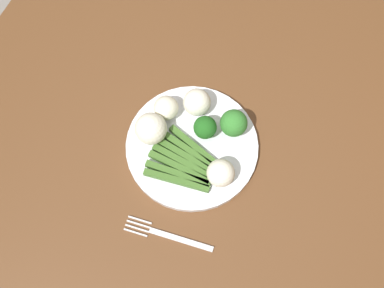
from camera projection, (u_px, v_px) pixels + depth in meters
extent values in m
cube|color=gray|center=(182.00, 212.00, 1.57)|extent=(6.00, 6.00, 0.02)
cube|color=brown|center=(174.00, 135.00, 0.88)|extent=(1.32, 0.93, 0.04)
cylinder|color=brown|center=(375.00, 64.00, 1.37)|extent=(0.07, 0.07, 0.70)
cylinder|color=olive|center=(356.00, 258.00, 1.28)|extent=(0.04, 0.04, 0.45)
cylinder|color=olive|center=(366.00, 152.00, 1.40)|extent=(0.04, 0.04, 0.45)
cylinder|color=white|center=(192.00, 146.00, 0.85)|extent=(0.25, 0.25, 0.01)
cube|color=#3D6626|center=(195.00, 148.00, 0.83)|extent=(0.05, 0.12, 0.01)
cube|color=#3D6626|center=(190.00, 152.00, 0.83)|extent=(0.04, 0.13, 0.01)
cube|color=#3D6626|center=(186.00, 156.00, 0.82)|extent=(0.03, 0.13, 0.01)
cube|color=#3D6626|center=(182.00, 162.00, 0.82)|extent=(0.03, 0.13, 0.01)
cube|color=#3D6626|center=(179.00, 168.00, 0.82)|extent=(0.02, 0.13, 0.01)
cube|color=#3D6626|center=(178.00, 174.00, 0.81)|extent=(0.02, 0.13, 0.01)
cube|color=#3D6626|center=(176.00, 180.00, 0.81)|extent=(0.03, 0.13, 0.01)
cylinder|color=#4C7F2B|center=(205.00, 132.00, 0.84)|extent=(0.02, 0.02, 0.02)
sphere|color=#1E5B1C|center=(205.00, 127.00, 0.82)|extent=(0.04, 0.04, 0.04)
cylinder|color=#609E3D|center=(232.00, 129.00, 0.84)|extent=(0.02, 0.02, 0.02)
sphere|color=#337A2D|center=(234.00, 123.00, 0.81)|extent=(0.05, 0.05, 0.05)
sphere|color=white|center=(197.00, 102.00, 0.84)|extent=(0.05, 0.05, 0.05)
sphere|color=silver|center=(166.00, 108.00, 0.84)|extent=(0.05, 0.05, 0.05)
sphere|color=white|center=(151.00, 129.00, 0.82)|extent=(0.06, 0.06, 0.06)
sphere|color=white|center=(221.00, 173.00, 0.79)|extent=(0.05, 0.05, 0.05)
cube|color=silver|center=(181.00, 240.00, 0.79)|extent=(0.02, 0.12, 0.00)
cube|color=silver|center=(140.00, 220.00, 0.80)|extent=(0.01, 0.05, 0.00)
cube|color=silver|center=(139.00, 224.00, 0.80)|extent=(0.01, 0.05, 0.00)
cube|color=silver|center=(137.00, 228.00, 0.79)|extent=(0.01, 0.05, 0.00)
cube|color=silver|center=(136.00, 233.00, 0.79)|extent=(0.01, 0.05, 0.00)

